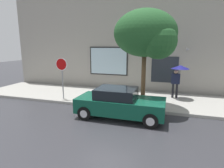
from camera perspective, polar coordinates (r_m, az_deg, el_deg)
ground_plane at (r=9.21m, az=0.33°, el=-9.76°), size 60.00×60.00×0.00m
sidewalk at (r=11.93m, az=4.56°, el=-4.35°), size 20.00×4.00×0.15m
building_facade at (r=13.92m, az=7.08°, el=12.09°), size 20.00×0.67×7.00m
parked_car at (r=8.89m, az=2.33°, el=-5.83°), size 4.07×1.80×1.41m
fire_hydrant at (r=11.23m, az=-4.15°, el=-2.94°), size 0.30×0.44×0.79m
pedestrian_with_umbrella at (r=12.10m, az=19.56°, el=3.54°), size 1.08×1.08×2.04m
street_tree at (r=9.96m, az=10.72°, el=14.38°), size 3.21×2.73×5.02m
stop_sign at (r=11.60m, az=-14.93°, el=4.07°), size 0.76×0.10×2.49m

